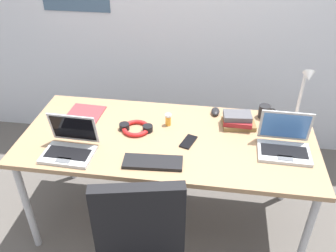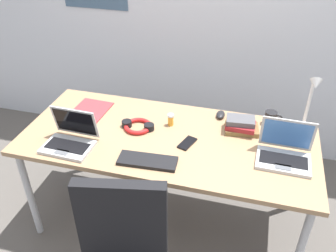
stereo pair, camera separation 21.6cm
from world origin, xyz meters
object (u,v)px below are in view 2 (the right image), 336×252
Objects in this scene: paper_folder_mid_desk at (89,112)px; computer_mouse at (221,115)px; laptop_by_keyboard at (70,139)px; coffee_mug at (271,118)px; laptop_mid_desk at (284,153)px; book_stack at (241,125)px; external_keyboard at (147,161)px; pill_bottle at (171,120)px; cell_phone at (187,143)px; desk_lamp at (309,104)px; headphones at (138,126)px.

computer_mouse is at bearing 11.37° from paper_folder_mid_desk.
coffee_mug is (1.13, 0.55, 0.00)m from laptop_by_keyboard.
computer_mouse is at bearing 139.36° from laptop_mid_desk.
book_stack is at bearing 2.40° from paper_folder_mid_desk.
laptop_by_keyboard is 0.89× the size of external_keyboard.
pill_bottle is at bearing -148.46° from computer_mouse.
coffee_mug is (-0.09, 0.35, -0.00)m from laptop_mid_desk.
laptop_by_keyboard is (-1.22, -0.20, -0.00)m from laptop_mid_desk.
laptop_mid_desk is 3.12× the size of computer_mouse.
desk_lamp is at bearing 43.45° from cell_phone.
desk_lamp is at bearing -11.12° from coffee_mug.
laptop_by_keyboard is 0.69m from cell_phone.
book_stack is at bearing 23.37° from laptop_by_keyboard.
computer_mouse is (0.81, 0.55, -0.03)m from laptop_by_keyboard.
external_keyboard reaches higher than paper_folder_mid_desk.
book_stack is (0.47, 0.45, 0.03)m from external_keyboard.
book_stack is (0.15, -0.13, 0.03)m from computer_mouse.
external_keyboard is (-0.73, -0.23, -0.04)m from laptop_mid_desk.
laptop_by_keyboard is at bearing -159.09° from desk_lamp.
laptop_by_keyboard reaches higher than computer_mouse.
external_keyboard is 0.68m from paper_folder_mid_desk.
desk_lamp is 1.80× the size of book_stack.
cell_phone is 0.61× the size of book_stack.
paper_folder_mid_desk is (-1.28, 0.17, -0.04)m from laptop_mid_desk.
computer_mouse is 0.85× the size of coffee_mug.
laptop_by_keyboard is 1.26m from coffee_mug.
laptop_mid_desk is 2.65× the size of coffee_mug.
pill_bottle reaches higher than cell_phone.
laptop_mid_desk reaches higher than book_stack.
desk_lamp is 0.42m from book_stack.
headphones is (-0.34, 0.08, 0.01)m from cell_phone.
laptop_by_keyboard is at bearing -145.37° from cell_phone.
desk_lamp is 0.77m from cell_phone.
computer_mouse is at bearing -179.59° from coffee_mug.
laptop_by_keyboard reaches higher than external_keyboard.
desk_lamp is 1.02m from external_keyboard.
desk_lamp is 1.87× the size of headphones.
external_keyboard is (0.49, -0.03, -0.03)m from laptop_by_keyboard.
computer_mouse is at bearing 29.07° from headphones.
external_keyboard is (-0.85, -0.54, -0.19)m from desk_lamp.
laptop_mid_desk is at bearing -76.39° from coffee_mug.
laptop_mid_desk is 0.56m from cell_phone.
paper_folder_mid_desk is at bearing -168.62° from computer_mouse.
computer_mouse is 0.71× the size of cell_phone.
cell_phone is at bearing -179.69° from laptop_mid_desk.
external_keyboard is 1.06× the size of paper_folder_mid_desk.
headphones reaches higher than cell_phone.
headphones is at bearing -166.97° from desk_lamp.
laptop_mid_desk is 0.91× the size of external_keyboard.
laptop_mid_desk is 0.90m from headphones.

